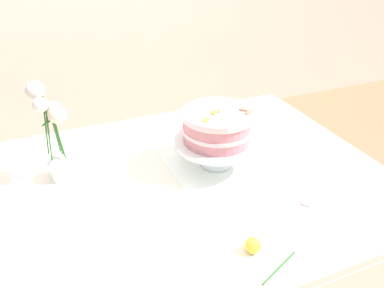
{
  "coord_description": "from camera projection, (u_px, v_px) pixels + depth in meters",
  "views": [
    {
      "loc": [
        -0.34,
        -0.96,
        1.47
      ],
      "look_at": [
        0.07,
        0.01,
        0.86
      ],
      "focal_mm": 35.92,
      "sensor_mm": 36.0,
      "label": 1
    }
  ],
  "objects": [
    {
      "name": "loose_petal_0",
      "position": [
        307.0,
        204.0,
        1.14
      ],
      "size": [
        0.04,
        0.04,
        0.01
      ],
      "primitive_type": "ellipsoid",
      "rotation": [
        0.0,
        0.0,
        2.27
      ],
      "color": "pink",
      "rests_on": "dining_table"
    },
    {
      "name": "cake_stand",
      "position": [
        217.0,
        144.0,
        1.29
      ],
      "size": [
        0.29,
        0.29,
        0.1
      ],
      "color": "silver",
      "rests_on": "linen_napkin"
    },
    {
      "name": "flower_vase",
      "position": [
        54.0,
        136.0,
        1.18
      ],
      "size": [
        0.1,
        0.11,
        0.33
      ],
      "color": "silver",
      "rests_on": "dining_table"
    },
    {
      "name": "fallen_rose",
      "position": [
        254.0,
        246.0,
        0.97
      ],
      "size": [
        0.13,
        0.13,
        0.04
      ],
      "color": "#2D6028",
      "rests_on": "dining_table"
    },
    {
      "name": "layer_cake",
      "position": [
        217.0,
        126.0,
        1.26
      ],
      "size": [
        0.24,
        0.24,
        0.11
      ],
      "color": "#CC7A84",
      "rests_on": "cake_stand"
    },
    {
      "name": "linen_napkin",
      "position": [
        216.0,
        164.0,
        1.33
      ],
      "size": [
        0.33,
        0.33,
        0.0
      ],
      "primitive_type": "cube",
      "rotation": [
        0.0,
        0.0,
        0.04
      ],
      "color": "white",
      "rests_on": "dining_table"
    },
    {
      "name": "dining_table",
      "position": [
        178.0,
        208.0,
        1.27
      ],
      "size": [
        1.4,
        1.0,
        0.74
      ],
      "color": "white",
      "rests_on": "ground"
    }
  ]
}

